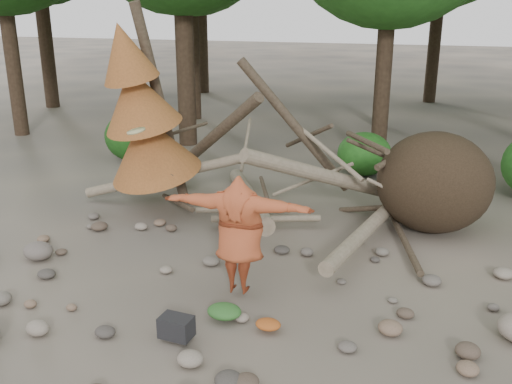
% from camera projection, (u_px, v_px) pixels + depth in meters
% --- Properties ---
extents(ground, '(120.00, 120.00, 0.00)m').
position_uv_depth(ground, '(230.00, 316.00, 8.16)').
color(ground, '#514C44').
rests_on(ground, ground).
extents(deadfall_pile, '(8.55, 5.24, 3.30)m').
position_uv_depth(deadfall_pile, '(403.00, 183.00, 11.09)').
color(deadfall_pile, '#332619').
rests_on(deadfall_pile, ground).
extents(dead_conifer, '(2.06, 2.16, 4.35)m').
position_uv_depth(dead_conifer, '(143.00, 116.00, 11.46)').
color(dead_conifer, '#4C3F30').
rests_on(dead_conifer, ground).
extents(bush_left, '(1.80, 1.80, 1.44)m').
position_uv_depth(bush_left, '(137.00, 136.00, 16.06)').
color(bush_left, '#1C5215').
rests_on(bush_left, ground).
extents(bush_mid, '(1.40, 1.40, 1.12)m').
position_uv_depth(bush_mid, '(364.00, 154.00, 14.79)').
color(bush_mid, '#26681E').
rests_on(bush_mid, ground).
extents(frisbee_thrower, '(2.64, 1.01, 2.55)m').
position_uv_depth(frisbee_thrower, '(239.00, 234.00, 8.47)').
color(frisbee_thrower, '#AB4826').
rests_on(frisbee_thrower, ground).
extents(backpack, '(0.45, 0.32, 0.29)m').
position_uv_depth(backpack, '(176.00, 331.00, 7.54)').
color(backpack, black).
rests_on(backpack, ground).
extents(cloth_green, '(0.49, 0.41, 0.19)m').
position_uv_depth(cloth_green, '(224.00, 314.00, 8.04)').
color(cloth_green, '#2D6126').
rests_on(cloth_green, ground).
extents(cloth_orange, '(0.35, 0.29, 0.13)m').
position_uv_depth(cloth_orange, '(268.00, 328.00, 7.76)').
color(cloth_orange, '#A34C1C').
rests_on(cloth_orange, ground).
extents(boulder_mid_left, '(0.52, 0.47, 0.31)m').
position_uv_depth(boulder_mid_left, '(38.00, 251.00, 9.95)').
color(boulder_mid_left, '#696058').
rests_on(boulder_mid_left, ground).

